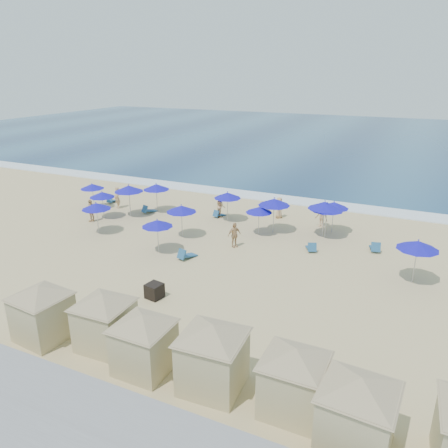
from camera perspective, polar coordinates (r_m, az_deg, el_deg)
The scene contains 37 objects.
ground at distance 26.43m, azimuth -2.06°, elevation -5.46°, with size 160.00×160.00×0.00m, color tan.
ocean at distance 77.86m, azimuth 17.03°, elevation 10.49°, with size 160.00×80.00×0.06m, color navy.
surf_line at distance 39.97m, azimuth 8.13°, elevation 3.18°, with size 160.00×2.50×0.08m, color white.
seawall at distance 17.11m, azimuth -24.63°, elevation -20.50°, with size 160.00×6.10×1.22m.
trash_bin at distance 23.04m, azimuth -9.08°, elevation -8.62°, with size 0.78×0.78×0.78m, color black.
cabana_0 at distance 20.63m, azimuth -22.77°, elevation -9.77°, with size 4.43×4.43×2.79m.
cabana_1 at distance 19.20m, azimuth -15.39°, elevation -11.20°, with size 4.39×4.39×2.76m.
cabana_2 at distance 17.53m, azimuth -10.48°, elevation -14.10°, with size 4.32×4.32×2.71m.
cabana_3 at distance 16.37m, azimuth -1.49°, elevation -15.87°, with size 4.69×4.69×2.94m.
cabana_4 at distance 15.66m, azimuth 9.18°, elevation -18.50°, with size 4.41×4.41×2.77m.
cabana_5 at distance 14.79m, azimuth 17.15°, elevation -21.54°, with size 4.60×4.60×2.89m.
umbrella_0 at distance 38.23m, azimuth -16.84°, elevation 4.74°, with size 1.97×1.97×2.24m.
umbrella_1 at distance 35.46m, azimuth -15.64°, elevation 3.73°, with size 1.96×1.96×2.23m.
umbrella_2 at distance 36.12m, azimuth -8.85°, elevation 4.82°, with size 2.16×2.16×2.45m.
umbrella_3 at distance 32.17m, azimuth -16.36°, elevation 2.26°, with size 2.07×2.07×2.36m.
umbrella_4 at distance 33.47m, azimuth 0.46°, elevation 3.77°, with size 2.09×2.09×2.38m.
umbrella_5 at distance 30.30m, azimuth -5.59°, elevation 2.00°, with size 2.11×2.11×2.40m.
umbrella_6 at distance 27.93m, azimuth -8.72°, elevation 0.10°, with size 2.00×2.00×2.28m.
umbrella_7 at distance 31.24m, azimuth 6.57°, elevation 2.88°, with size 2.30×2.30×2.62m.
umbrella_8 at distance 30.73m, azimuth 4.60°, elevation 1.88°, with size 1.90×1.90×2.16m.
umbrella_9 at distance 30.83m, azimuth 13.32°, elevation 2.18°, with size 2.27×2.27×2.59m.
umbrella_10 at distance 30.92m, azimuth 13.02°, elevation 2.40°, with size 2.35×2.35×2.67m.
umbrella_11 at distance 25.77m, azimuth 24.00°, elevation -2.54°, with size 2.25×2.25×2.57m.
umbrella_12 at distance 35.38m, azimuth -12.34°, elevation 4.55°, with size 2.31×2.31×2.63m.
umbrella_13 at distance 31.93m, azimuth 14.16°, elevation 2.41°, with size 2.11×2.11×2.40m.
beach_chair_0 at distance 39.99m, azimuth -14.49°, elevation 3.03°, with size 0.71×1.24×0.64m.
beach_chair_1 at distance 36.46m, azimuth -9.87°, elevation 1.82°, with size 0.97×1.40×0.71m.
beach_chair_2 at distance 34.93m, azimuth -0.75°, elevation 1.28°, with size 0.78×1.22×0.62m.
beach_chair_3 at distance 27.37m, azimuth -5.02°, elevation -4.04°, with size 0.94×1.43×0.72m.
beach_chair_4 at distance 28.98m, azimuth 11.33°, elevation -3.02°, with size 0.99×1.35×0.68m.
beach_chair_5 at distance 30.04m, azimuth 19.12°, elevation -2.90°, with size 0.86×1.41×0.72m.
beachgoer_0 at distance 38.08m, azimuth -13.77°, elevation 3.37°, with size 0.67×0.44×1.84m, color tan.
beachgoer_1 at distance 34.85m, azimuth -0.43°, elevation 2.35°, with size 0.84×0.65×1.72m, color tan.
beachgoer_2 at distance 28.83m, azimuth 1.36°, elevation -1.43°, with size 0.99×0.41×1.69m, color tan.
beachgoer_3 at distance 33.37m, azimuth 12.60°, elevation 0.98°, with size 1.05×0.60×1.62m, color tan.
beachgoer_4 at distance 34.80m, azimuth 7.22°, elevation 2.14°, with size 0.83×0.54×1.69m, color tan.
beachgoer_5 at distance 35.22m, azimuth -16.96°, elevation 1.70°, with size 1.04×0.43×1.77m, color tan.
Camera 1 is at (11.02, -21.27, 11.17)m, focal length 35.00 mm.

